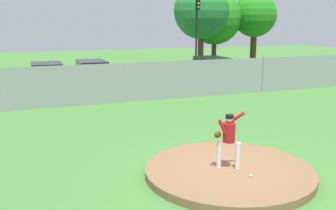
# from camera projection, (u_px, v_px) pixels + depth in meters

# --- Properties ---
(ground_plane) EXTENTS (80.00, 80.00, 0.00)m
(ground_plane) POSITION_uv_depth(u_px,v_px,m) (156.00, 121.00, 15.62)
(ground_plane) COLOR #427A33
(asphalt_strip) EXTENTS (44.00, 7.00, 0.01)m
(asphalt_strip) POSITION_uv_depth(u_px,v_px,m) (111.00, 88.00, 23.39)
(asphalt_strip) COLOR #2B2B2D
(asphalt_strip) RESTS_ON ground_plane
(pitchers_mound) EXTENTS (4.46, 4.46, 0.21)m
(pitchers_mound) POSITION_uv_depth(u_px,v_px,m) (229.00, 171.00, 10.12)
(pitchers_mound) COLOR brown
(pitchers_mound) RESTS_ON ground_plane
(pitcher_youth) EXTENTS (0.80, 0.39, 1.53)m
(pitcher_youth) POSITION_uv_depth(u_px,v_px,m) (229.00, 136.00, 9.87)
(pitcher_youth) COLOR silver
(pitcher_youth) RESTS_ON pitchers_mound
(baseball) EXTENTS (0.07, 0.07, 0.07)m
(baseball) POSITION_uv_depth(u_px,v_px,m) (251.00, 176.00, 9.47)
(baseball) COLOR white
(baseball) RESTS_ON pitchers_mound
(chainlink_fence) EXTENTS (39.17, 0.07, 2.09)m
(chainlink_fence) POSITION_uv_depth(u_px,v_px,m) (130.00, 83.00, 19.06)
(chainlink_fence) COLOR gray
(chainlink_fence) RESTS_ON ground_plane
(parked_car_red) EXTENTS (1.91, 4.04, 1.67)m
(parked_car_red) POSITION_uv_depth(u_px,v_px,m) (47.00, 78.00, 22.01)
(parked_car_red) COLOR #A81919
(parked_car_red) RESTS_ON ground_plane
(parked_car_navy) EXTENTS (1.81, 4.48, 1.70)m
(parked_car_navy) POSITION_uv_depth(u_px,v_px,m) (92.00, 75.00, 22.94)
(parked_car_navy) COLOR #161E4C
(parked_car_navy) RESTS_ON ground_plane
(parked_car_burgundy) EXTENTS (2.05, 4.81, 1.64)m
(parked_car_burgundy) POSITION_uv_depth(u_px,v_px,m) (212.00, 70.00, 25.78)
(parked_car_burgundy) COLOR maroon
(parked_car_burgundy) RESTS_ON ground_plane
(traffic_cone_orange) EXTENTS (0.40, 0.40, 0.55)m
(traffic_cone_orange) POSITION_uv_depth(u_px,v_px,m) (136.00, 85.00, 22.70)
(traffic_cone_orange) COLOR orange
(traffic_cone_orange) RESTS_ON asphalt_strip
(traffic_light_far) EXTENTS (0.28, 0.46, 5.73)m
(traffic_light_far) POSITION_uv_depth(u_px,v_px,m) (197.00, 23.00, 28.66)
(traffic_light_far) COLOR black
(traffic_light_far) RESTS_ON ground_plane
(tree_tall_centre) EXTENTS (4.60, 4.60, 7.13)m
(tree_tall_centre) POSITION_uv_depth(u_px,v_px,m) (201.00, 11.00, 31.47)
(tree_tall_centre) COLOR #4C331E
(tree_tall_centre) RESTS_ON ground_plane
(tree_slender_far) EXTENTS (4.91, 4.91, 6.77)m
(tree_slender_far) POSITION_uv_depth(u_px,v_px,m) (215.00, 18.00, 35.23)
(tree_slender_far) COLOR #4C331E
(tree_slender_far) RESTS_ON ground_plane
(tree_broad_right) EXTENTS (4.09, 4.09, 6.62)m
(tree_broad_right) POSITION_uv_depth(u_px,v_px,m) (255.00, 16.00, 35.71)
(tree_broad_right) COLOR #4C331E
(tree_broad_right) RESTS_ON ground_plane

